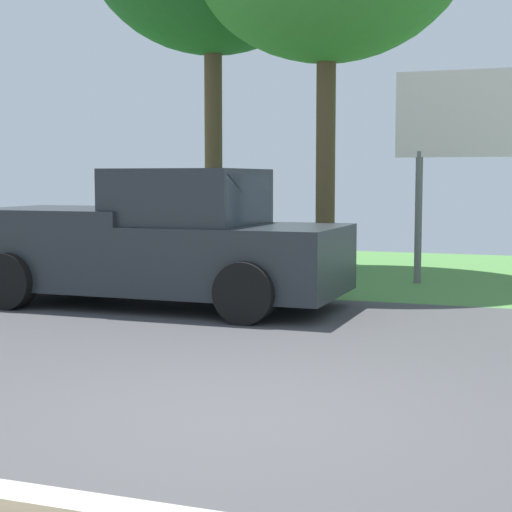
# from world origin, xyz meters

# --- Properties ---
(ground_plane) EXTENTS (40.00, 22.00, 0.20)m
(ground_plane) POSITION_xyz_m (0.00, 2.95, -0.05)
(ground_plane) COLOR #424244
(pickup_truck) EXTENTS (5.20, 2.28, 1.88)m
(pickup_truck) POSITION_xyz_m (-3.01, 4.68, 0.87)
(pickup_truck) COLOR #23282D
(pickup_truck) RESTS_ON ground_plane
(roadside_billboard) EXTENTS (2.60, 0.12, 3.50)m
(roadside_billboard) POSITION_xyz_m (0.89, 8.37, 2.55)
(roadside_billboard) COLOR slate
(roadside_billboard) RESTS_ON ground_plane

